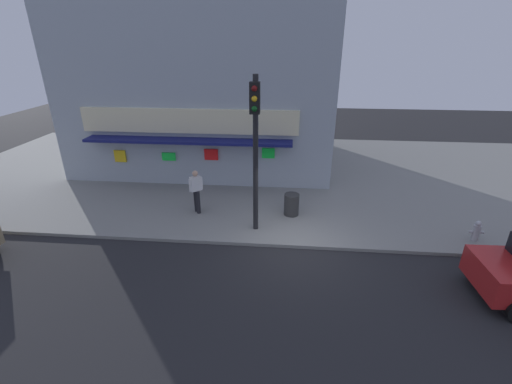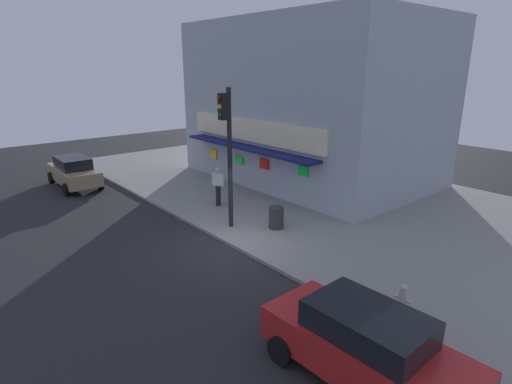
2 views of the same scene
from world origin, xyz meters
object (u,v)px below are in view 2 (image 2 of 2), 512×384
object	(u,v)px
fire_hydrant	(403,298)
pedestrian	(218,185)
traffic_light	(227,141)
parked_car_tan	(74,172)
trash_can	(276,218)
parked_car_red	(366,346)

from	to	relation	value
fire_hydrant	pedestrian	distance (m)	10.09
traffic_light	pedestrian	size ratio (longest dim) A/B	3.06
traffic_light	parked_car_tan	world-z (taller)	traffic_light
pedestrian	parked_car_tan	xyz separation A→B (m)	(-7.81, -3.89, -0.27)
pedestrian	fire_hydrant	bearing A→B (deg)	-6.90
trash_can	pedestrian	world-z (taller)	pedestrian
traffic_light	trash_can	size ratio (longest dim) A/B	6.25
fire_hydrant	trash_can	size ratio (longest dim) A/B	0.85
trash_can	parked_car_red	world-z (taller)	parked_car_red
parked_car_red	parked_car_tan	xyz separation A→B (m)	(-18.62, 0.10, -0.03)
pedestrian	parked_car_red	xyz separation A→B (m)	(10.81, -3.99, -0.24)
traffic_light	pedestrian	bearing A→B (deg)	153.68
pedestrian	parked_car_tan	world-z (taller)	pedestrian
parked_car_red	trash_can	bearing A→B (deg)	149.75
traffic_light	parked_car_tan	distance (m)	10.93
pedestrian	parked_car_tan	distance (m)	8.73
traffic_light	parked_car_tan	size ratio (longest dim) A/B	1.27
trash_can	parked_car_red	bearing A→B (deg)	-30.25
fire_hydrant	parked_car_red	bearing A→B (deg)	-73.68
trash_can	parked_car_red	distance (m)	8.21
fire_hydrant	parked_car_red	size ratio (longest dim) A/B	0.17
fire_hydrant	parked_car_tan	size ratio (longest dim) A/B	0.17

